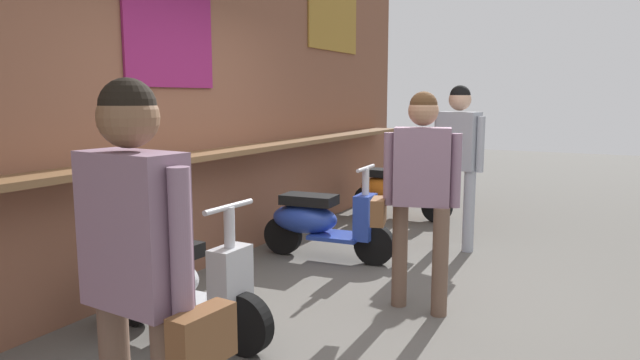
# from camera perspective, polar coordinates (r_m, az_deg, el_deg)

# --- Properties ---
(ground_plane) EXTENTS (28.45, 28.45, 0.00)m
(ground_plane) POSITION_cam_1_polar(r_m,az_deg,el_deg) (4.50, 6.03, -12.97)
(ground_plane) COLOR #56544F
(market_stall_facade) EXTENTS (10.16, 0.61, 3.86)m
(market_stall_facade) POSITION_cam_1_polar(r_m,az_deg,el_deg) (5.27, -14.93, 11.29)
(market_stall_facade) COLOR brown
(market_stall_facade) RESTS_ON ground_plane
(scooter_silver) EXTENTS (0.46, 1.40, 0.97)m
(scooter_silver) POSITION_cam_1_polar(r_m,az_deg,el_deg) (4.05, -14.38, -9.81)
(scooter_silver) COLOR #B2B5BA
(scooter_silver) RESTS_ON ground_plane
(scooter_blue) EXTENTS (0.50, 1.40, 0.97)m
(scooter_blue) POSITION_cam_1_polar(r_m,az_deg,el_deg) (5.76, -0.02, -4.13)
(scooter_blue) COLOR #233D9E
(scooter_blue) RESTS_ON ground_plane
(scooter_orange) EXTENTS (0.48, 1.40, 0.97)m
(scooter_orange) POSITION_cam_1_polar(r_m,az_deg,el_deg) (7.78, 7.64, -0.93)
(scooter_orange) COLOR orange
(scooter_orange) RESTS_ON ground_plane
(shopper_with_handbag) EXTENTS (0.27, 0.67, 1.70)m
(shopper_with_handbag) POSITION_cam_1_polar(r_m,az_deg,el_deg) (2.26, -17.80, -7.22)
(shopper_with_handbag) COLOR brown
(shopper_with_handbag) RESTS_ON ground_plane
(shopper_browsing) EXTENTS (0.39, 0.66, 1.67)m
(shopper_browsing) POSITION_cam_1_polar(r_m,az_deg,el_deg) (4.31, 9.94, 0.03)
(shopper_browsing) COLOR brown
(shopper_browsing) RESTS_ON ground_plane
(shopper_passing) EXTENTS (0.37, 0.69, 1.75)m
(shopper_passing) POSITION_cam_1_polar(r_m,az_deg,el_deg) (6.22, 13.57, 3.02)
(shopper_passing) COLOR #999EA8
(shopper_passing) RESTS_ON ground_plane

